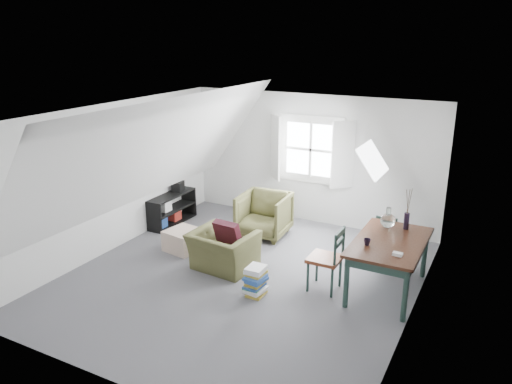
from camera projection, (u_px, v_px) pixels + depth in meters
The scene contains 24 objects.
floor at pixel (242, 277), 7.66m from camera, with size 5.50×5.50×0.00m, color #505056.
ceiling at pixel (241, 115), 6.89m from camera, with size 5.50×5.50×0.00m, color white.
wall_back at pixel (311, 159), 9.60m from camera, with size 5.00×5.00×0.00m, color silver.
wall_front at pixel (107, 279), 4.96m from camera, with size 5.00×5.00×0.00m, color silver.
wall_left at pixel (112, 178), 8.38m from camera, with size 5.50×5.50×0.00m, color silver.
wall_right at pixel (418, 230), 6.17m from camera, with size 5.50×5.50×0.00m, color silver.
slope_left at pixel (155, 154), 7.80m from camera, with size 5.50×5.50×0.00m, color white.
slope_right at pixel (346, 179), 6.43m from camera, with size 5.50×5.50×0.00m, color white.
dormer_window at pixel (310, 150), 9.47m from camera, with size 1.71×0.35×1.30m.
skylight at pixel (373, 160), 7.54m from camera, with size 0.55×0.75×0.04m, color white.
armchair_near at pixel (224, 268), 7.94m from camera, with size 0.95×0.83×0.62m, color #464623.
armchair_far at pixel (264, 235), 9.24m from camera, with size 0.86×0.88×0.80m, color #464623.
throw_pillow at pixel (228, 234), 7.90m from camera, with size 0.43×0.12×0.43m, color #3D101B.
ottoman at pixel (184, 240), 8.56m from camera, with size 0.54×0.54×0.36m, color tan.
dining_table at pixel (390, 247), 7.05m from camera, with size 0.95×1.58×0.79m.
demijohn at pixel (388, 220), 7.42m from camera, with size 0.22×0.22×0.32m.
vase_twigs at pixel (406, 220), 7.39m from camera, with size 0.08×0.09×0.63m.
cup at pixel (367, 245), 6.87m from camera, with size 0.10×0.10×0.09m, color black.
paper_box at pixel (398, 254), 6.54m from camera, with size 0.12×0.08×0.04m, color white.
dining_chair_far at pixel (387, 237), 8.07m from camera, with size 0.38×0.38×0.81m.
dining_chair_near at pixel (327, 258), 7.14m from camera, with size 0.45×0.45×0.96m.
media_shelf at pixel (170, 211), 9.73m from camera, with size 0.38×1.15×0.59m.
electronics_box at pixel (178, 187), 9.85m from camera, with size 0.18×0.25×0.20m, color black.
magazine_stack at pixel (256, 281), 7.09m from camera, with size 0.32×0.38×0.42m.
Camera 1 is at (3.38, -6.01, 3.59)m, focal length 35.00 mm.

